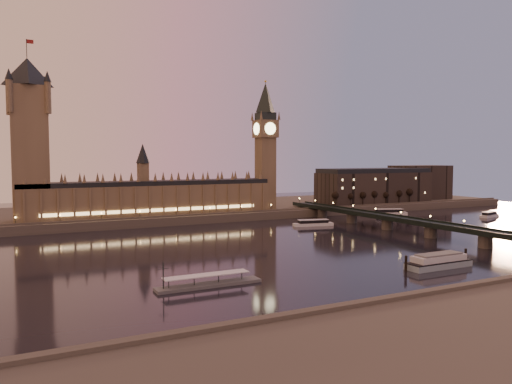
{
  "coord_description": "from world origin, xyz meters",
  "views": [
    {
      "loc": [
        -136.57,
        -235.77,
        48.08
      ],
      "look_at": [
        1.55,
        35.0,
        27.0
      ],
      "focal_mm": 35.0,
      "sensor_mm": 36.0,
      "label": 1
    }
  ],
  "objects_px": {
    "cruise_boat_b": "(389,212)",
    "moored_barge": "(439,261)",
    "cruise_boat_a": "(313,223)",
    "pontoon_pier": "(208,283)"
  },
  "relations": [
    {
      "from": "cruise_boat_b",
      "to": "moored_barge",
      "type": "height_order",
      "value": "moored_barge"
    },
    {
      "from": "cruise_boat_b",
      "to": "moored_barge",
      "type": "relative_size",
      "value": 0.8
    },
    {
      "from": "cruise_boat_a",
      "to": "pontoon_pier",
      "type": "height_order",
      "value": "pontoon_pier"
    },
    {
      "from": "cruise_boat_a",
      "to": "moored_barge",
      "type": "height_order",
      "value": "moored_barge"
    },
    {
      "from": "cruise_boat_a",
      "to": "cruise_boat_b",
      "type": "height_order",
      "value": "cruise_boat_b"
    },
    {
      "from": "cruise_boat_b",
      "to": "cruise_boat_a",
      "type": "bearing_deg",
      "value": -143.77
    },
    {
      "from": "moored_barge",
      "to": "pontoon_pier",
      "type": "relative_size",
      "value": 0.91
    },
    {
      "from": "cruise_boat_b",
      "to": "pontoon_pier",
      "type": "relative_size",
      "value": 0.73
    },
    {
      "from": "cruise_boat_a",
      "to": "pontoon_pier",
      "type": "relative_size",
      "value": 0.72
    },
    {
      "from": "cruise_boat_a",
      "to": "moored_barge",
      "type": "xyz_separation_m",
      "value": [
        -25.32,
        -136.59,
        0.86
      ]
    }
  ]
}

